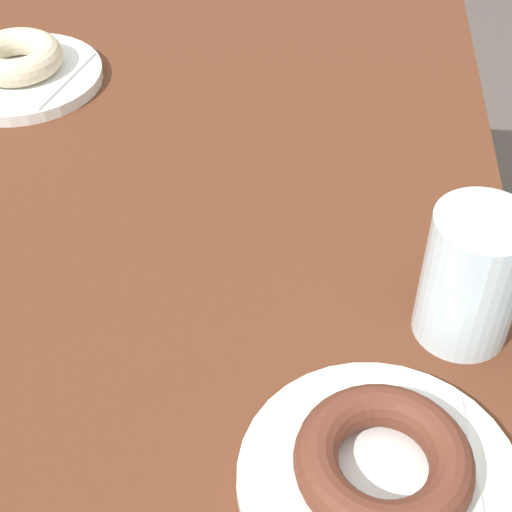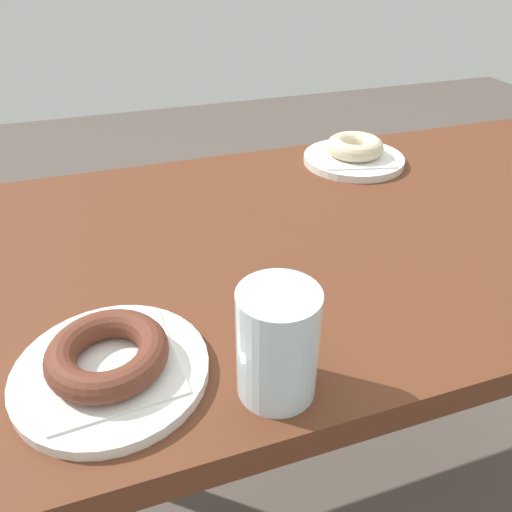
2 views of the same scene
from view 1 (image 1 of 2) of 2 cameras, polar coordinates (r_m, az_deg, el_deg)
The scene contains 9 objects.
ground_plane at distance 1.38m, azimuth -3.47°, elevation -17.07°, with size 6.00×6.00×0.00m, color #554B45.
table at distance 0.89m, azimuth -5.13°, elevation 2.95°, with size 1.23×0.67×0.71m.
plate_sugar_ring at distance 1.00m, azimuth -16.76°, elevation 12.39°, with size 0.19×0.19×0.01m, color white.
napkin_sugar_ring at distance 1.00m, azimuth -16.86°, elevation 12.81°, with size 0.13×0.13×0.00m, color white.
donut_sugar_ring at distance 0.99m, azimuth -17.07°, elevation 13.69°, with size 0.11×0.11×0.03m, color beige.
plate_chocolate_ring at distance 0.57m, azimuth 8.99°, elevation -15.87°, with size 0.20×0.20×0.01m, color white.
napkin_chocolate_ring at distance 0.57m, azimuth 9.08°, elevation -15.45°, with size 0.13×0.13×0.00m, color white.
donut_chocolate_ring at distance 0.55m, azimuth 9.27°, elevation -14.54°, with size 0.12×0.12×0.03m, color brown.
water_glass at distance 0.64m, azimuth 15.44°, elevation -1.50°, with size 0.08×0.08×0.12m, color silver.
Camera 1 is at (-0.67, -0.15, 1.20)m, focal length 54.90 mm.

